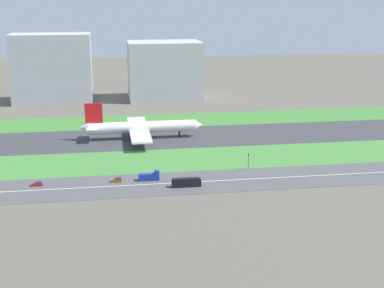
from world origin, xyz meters
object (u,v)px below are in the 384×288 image
(bus_1, at_px, (186,182))
(fuel_tank_west, at_px, (173,80))
(car_0, at_px, (117,180))
(terminal_building, at_px, (52,68))
(hangar_building, at_px, (165,70))
(airliner, at_px, (139,127))
(car_2, at_px, (37,184))
(truck_0, at_px, (150,177))
(traffic_light, at_px, (248,160))

(bus_1, relative_size, fuel_tank_west, 0.59)
(bus_1, bearing_deg, car_0, -20.34)
(terminal_building, xyz_separation_m, fuel_tank_west, (91.08, 45.00, -17.53))
(terminal_building, relative_size, hangar_building, 1.05)
(airliner, relative_size, terminal_building, 1.19)
(hangar_building, bearing_deg, car_2, -111.17)
(terminal_building, bearing_deg, bus_1, -70.66)
(car_2, relative_size, terminal_building, 0.08)
(car_0, xyz_separation_m, fuel_tank_west, (50.68, 227.00, 5.48))
(car_2, bearing_deg, fuel_tank_west, 70.14)
(truck_0, xyz_separation_m, traffic_light, (43.67, 7.99, 2.62))
(car_2, xyz_separation_m, hangar_building, (70.47, 182.00, 19.83))
(car_2, height_order, fuel_tank_west, fuel_tank_west)
(car_0, bearing_deg, bus_1, -20.34)
(airliner, bearing_deg, car_0, -101.13)
(fuel_tank_west, bearing_deg, traffic_light, -88.37)
(car_0, distance_m, truck_0, 13.25)
(truck_0, bearing_deg, car_0, 180.00)
(car_0, xyz_separation_m, truck_0, (13.23, -0.00, 0.75))
(truck_0, height_order, traffic_light, traffic_light)
(car_0, bearing_deg, car_2, 180.00)
(bus_1, relative_size, hangar_building, 0.22)
(bus_1, relative_size, truck_0, 1.38)
(car_0, relative_size, car_2, 1.00)
(car_0, height_order, truck_0, truck_0)
(airliner, height_order, truck_0, airliner)
(bus_1, bearing_deg, airliner, -80.11)
(fuel_tank_west, bearing_deg, car_0, -102.58)
(car_0, bearing_deg, terminal_building, 102.52)
(bus_1, xyz_separation_m, fuel_tank_west, (23.70, 237.00, 4.58))
(hangar_building, bearing_deg, bus_1, -93.62)
(airliner, distance_m, truck_0, 68.15)
(airliner, xyz_separation_m, traffic_light, (43.52, -60.01, -1.94))
(fuel_tank_west, bearing_deg, bus_1, -95.71)
(airliner, xyz_separation_m, car_2, (-44.71, -68.00, -5.31))
(terminal_building, bearing_deg, traffic_light, -60.79)
(bus_1, xyz_separation_m, car_2, (-58.31, 10.00, -0.90))
(airliner, distance_m, hangar_building, 117.77)
(truck_0, relative_size, car_2, 1.91)
(airliner, xyz_separation_m, car_0, (-13.38, -68.00, -5.31))
(car_0, distance_m, car_2, 31.33)
(bus_1, height_order, fuel_tank_west, fuel_tank_west)
(car_0, distance_m, fuel_tank_west, 232.65)
(terminal_building, bearing_deg, car_2, -87.15)
(car_2, distance_m, terminal_building, 183.67)
(car_2, xyz_separation_m, fuel_tank_west, (82.01, 227.00, 5.48))
(car_2, bearing_deg, bus_1, -9.73)
(airliner, height_order, fuel_tank_west, airliner)
(bus_1, bearing_deg, fuel_tank_west, -95.71)
(truck_0, bearing_deg, car_2, 180.00)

